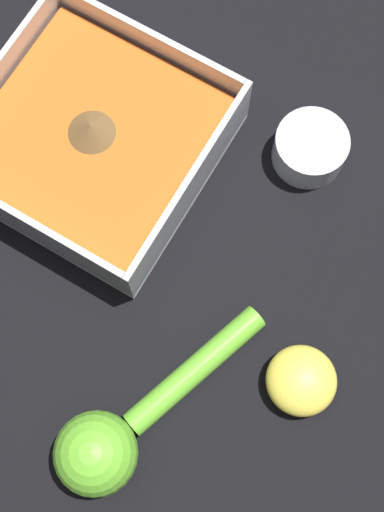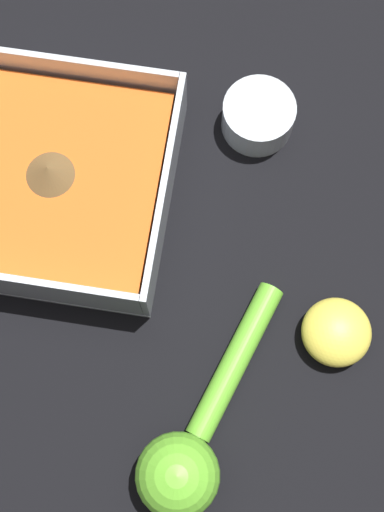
{
  "view_description": "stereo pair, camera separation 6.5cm",
  "coord_description": "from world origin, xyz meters",
  "px_view_note": "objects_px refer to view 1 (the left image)",
  "views": [
    {
      "loc": [
        -0.23,
        -0.23,
        0.66
      ],
      "look_at": [
        -0.08,
        -0.14,
        0.04
      ],
      "focal_mm": 50.0,
      "sensor_mm": 36.0,
      "label": 1
    },
    {
      "loc": [
        -0.25,
        -0.17,
        0.66
      ],
      "look_at": [
        -0.08,
        -0.14,
        0.04
      ],
      "focal_mm": 50.0,
      "sensor_mm": 36.0,
      "label": 2
    }
  ],
  "objects_px": {
    "lemon_half": "(301,381)",
    "square_dish": "(95,142)",
    "spice_bowl": "(310,149)",
    "lemon_squeezer": "(115,437)"
  },
  "relations": [
    {
      "from": "lemon_half",
      "to": "square_dish",
      "type": "bearing_deg",
      "value": 70.42
    },
    {
      "from": "square_dish",
      "to": "lemon_half",
      "type": "distance_m",
      "value": 0.3
    },
    {
      "from": "spice_bowl",
      "to": "lemon_squeezer",
      "type": "relative_size",
      "value": 0.33
    },
    {
      "from": "lemon_half",
      "to": "lemon_squeezer",
      "type": "bearing_deg",
      "value": 137.15
    },
    {
      "from": "lemon_half",
      "to": "spice_bowl",
      "type": "bearing_deg",
      "value": 25.91
    },
    {
      "from": "lemon_squeezer",
      "to": "square_dish",
      "type": "bearing_deg",
      "value": -125.16
    },
    {
      "from": "lemon_squeezer",
      "to": "lemon_half",
      "type": "xyz_separation_m",
      "value": [
        0.13,
        -0.12,
        -0.01
      ]
    },
    {
      "from": "spice_bowl",
      "to": "lemon_squeezer",
      "type": "distance_m",
      "value": 0.33
    },
    {
      "from": "lemon_squeezer",
      "to": "lemon_half",
      "type": "distance_m",
      "value": 0.17
    },
    {
      "from": "square_dish",
      "to": "lemon_half",
      "type": "xyz_separation_m",
      "value": [
        -0.1,
        -0.28,
        -0.01
      ]
    }
  ]
}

